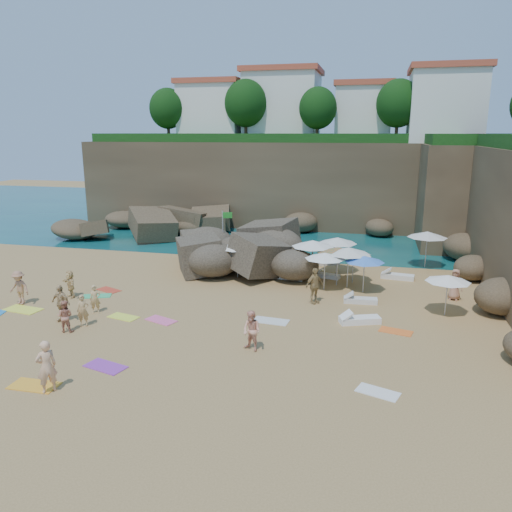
% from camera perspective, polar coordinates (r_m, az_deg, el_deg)
% --- Properties ---
extents(ground, '(120.00, 120.00, 0.00)m').
position_cam_1_polar(ground, '(26.96, -5.64, -5.39)').
color(ground, tan).
rests_on(ground, ground).
extents(seawater, '(120.00, 120.00, 0.00)m').
position_cam_1_polar(seawater, '(55.38, 4.47, 4.66)').
color(seawater, '#0C4751').
rests_on(seawater, ground).
extents(cliff_back, '(44.00, 8.00, 8.00)m').
position_cam_1_polar(cliff_back, '(49.67, 5.94, 8.21)').
color(cliff_back, brown).
rests_on(cliff_back, ground).
extents(cliff_corner, '(10.00, 12.00, 8.00)m').
position_cam_1_polar(cliff_corner, '(45.11, 24.42, 6.48)').
color(cliff_corner, brown).
rests_on(cliff_corner, ground).
extents(rock_promontory, '(12.00, 7.00, 2.00)m').
position_cam_1_polar(rock_promontory, '(45.36, -12.28, 2.31)').
color(rock_promontory, brown).
rests_on(rock_promontory, ground).
extents(clifftop_buildings, '(28.48, 9.48, 7.00)m').
position_cam_1_polar(clifftop_buildings, '(50.16, 7.42, 16.51)').
color(clifftop_buildings, white).
rests_on(clifftop_buildings, cliff_back).
extents(clifftop_trees, '(35.60, 23.82, 4.40)m').
position_cam_1_polar(clifftop_trees, '(43.75, 8.96, 16.88)').
color(clifftop_trees, '#11380F').
rests_on(clifftop_trees, ground).
extents(marina_masts, '(3.10, 0.10, 6.00)m').
position_cam_1_polar(marina_masts, '(59.78, -11.45, 8.01)').
color(marina_masts, white).
rests_on(marina_masts, ground).
extents(rock_outcrop, '(10.23, 9.02, 3.40)m').
position_cam_1_polar(rock_outcrop, '(33.26, -1.97, -1.58)').
color(rock_outcrop, brown).
rests_on(rock_outcrop, ground).
extents(flag_pole, '(0.70, 0.22, 3.64)m').
position_cam_1_polar(flag_pole, '(34.80, -3.63, 3.03)').
color(flag_pole, silver).
rests_on(flag_pole, ground).
extents(parasol_0, '(2.40, 2.40, 2.27)m').
position_cam_1_polar(parasol_0, '(31.04, -2.14, 1.26)').
color(parasol_0, silver).
rests_on(parasol_0, ground).
extents(parasol_1, '(2.50, 2.50, 2.36)m').
position_cam_1_polar(parasol_1, '(32.38, 9.30, 1.77)').
color(parasol_1, silver).
rests_on(parasol_1, ground).
extents(parasol_2, '(2.62, 2.62, 2.47)m').
position_cam_1_polar(parasol_2, '(35.23, 19.00, 2.34)').
color(parasol_2, silver).
rests_on(parasol_2, ground).
extents(parasol_3, '(2.33, 2.33, 2.20)m').
position_cam_1_polar(parasol_3, '(28.84, 7.89, 0.02)').
color(parasol_3, silver).
rests_on(parasol_3, ground).
extents(parasol_5, '(2.61, 2.61, 2.47)m').
position_cam_1_polar(parasol_5, '(30.80, 6.51, 1.42)').
color(parasol_5, silver).
rests_on(parasol_5, ground).
extents(parasol_6, '(2.47, 2.47, 2.34)m').
position_cam_1_polar(parasol_6, '(29.77, 9.34, 0.65)').
color(parasol_6, silver).
rests_on(parasol_6, ground).
extents(parasol_7, '(2.20, 2.20, 2.08)m').
position_cam_1_polar(parasol_7, '(26.32, 21.10, -2.41)').
color(parasol_7, silver).
rests_on(parasol_7, ground).
extents(parasol_8, '(2.11, 2.11, 1.99)m').
position_cam_1_polar(parasol_8, '(30.52, 11.09, 0.29)').
color(parasol_8, silver).
rests_on(parasol_8, ground).
extents(parasol_9, '(2.56, 2.56, 2.42)m').
position_cam_1_polar(parasol_9, '(29.45, 10.54, 0.60)').
color(parasol_9, silver).
rests_on(parasol_9, ground).
extents(parasol_10, '(2.26, 2.26, 2.13)m').
position_cam_1_polar(parasol_10, '(28.76, 12.31, -0.34)').
color(parasol_10, silver).
rests_on(parasol_10, ground).
extents(lounger_0, '(1.96, 1.29, 0.29)m').
position_cam_1_polar(lounger_0, '(34.81, 7.95, -0.75)').
color(lounger_0, silver).
rests_on(lounger_0, ground).
extents(lounger_1, '(1.73, 0.93, 0.26)m').
position_cam_1_polar(lounger_1, '(31.70, 8.08, -2.25)').
color(lounger_1, silver).
rests_on(lounger_1, ground).
extents(lounger_2, '(2.06, 0.92, 0.31)m').
position_cam_1_polar(lounger_2, '(32.36, 15.87, -2.27)').
color(lounger_2, white).
rests_on(lounger_2, ground).
extents(lounger_3, '(1.67, 0.72, 0.25)m').
position_cam_1_polar(lounger_3, '(31.15, 4.00, -2.44)').
color(lounger_3, white).
rests_on(lounger_3, ground).
extents(lounger_4, '(1.81, 0.71, 0.28)m').
position_cam_1_polar(lounger_4, '(27.42, 11.85, -4.99)').
color(lounger_4, silver).
rests_on(lounger_4, ground).
extents(lounger_5, '(2.05, 1.29, 0.30)m').
position_cam_1_polar(lounger_5, '(24.61, 11.78, -7.18)').
color(lounger_5, white).
rests_on(lounger_5, ground).
extents(towel_2, '(1.75, 0.89, 0.03)m').
position_cam_1_polar(towel_2, '(20.25, -24.01, -13.37)').
color(towel_2, '#FFA928').
rests_on(towel_2, ground).
extents(towel_4, '(2.04, 1.22, 0.03)m').
position_cam_1_polar(towel_4, '(28.52, -25.09, -5.56)').
color(towel_4, '#F7FF43').
rests_on(towel_4, ground).
extents(towel_5, '(1.78, 1.01, 0.03)m').
position_cam_1_polar(towel_5, '(24.37, 1.72, -7.43)').
color(towel_5, silver).
rests_on(towel_5, ground).
extents(towel_6, '(1.83, 1.25, 0.03)m').
position_cam_1_polar(towel_6, '(20.78, -16.82, -11.99)').
color(towel_6, purple).
rests_on(towel_6, ground).
extents(towel_7, '(1.62, 1.24, 0.03)m').
position_cam_1_polar(towel_7, '(30.21, -16.47, -3.75)').
color(towel_7, red).
rests_on(towel_7, ground).
extents(towel_9, '(1.72, 1.28, 0.03)m').
position_cam_1_polar(towel_9, '(24.88, -10.81, -7.23)').
color(towel_9, pink).
rests_on(towel_9, ground).
extents(towel_10, '(1.61, 1.09, 0.03)m').
position_cam_1_polar(towel_10, '(24.04, 15.69, -8.28)').
color(towel_10, orange).
rests_on(towel_10, ground).
extents(towel_11, '(1.71, 1.27, 0.03)m').
position_cam_1_polar(towel_11, '(29.32, -17.73, -4.37)').
color(towel_11, '#37C075').
rests_on(towel_11, ground).
extents(towel_12, '(1.66, 1.10, 0.03)m').
position_cam_1_polar(towel_12, '(25.72, -14.91, -6.75)').
color(towel_12, '#EDFF43').
rests_on(towel_12, ground).
extents(towel_13, '(1.64, 1.19, 0.03)m').
position_cam_1_polar(towel_13, '(18.67, 13.75, -14.88)').
color(towel_13, white).
rests_on(towel_13, ground).
extents(person_stand_0, '(0.63, 0.55, 1.44)m').
position_cam_1_polar(person_stand_0, '(26.53, -17.91, -4.70)').
color(person_stand_0, tan).
rests_on(person_stand_0, ground).
extents(person_stand_1, '(0.81, 0.68, 1.50)m').
position_cam_1_polar(person_stand_1, '(24.50, -21.00, -6.44)').
color(person_stand_1, tan).
rests_on(person_stand_1, ground).
extents(person_stand_2, '(1.26, 0.74, 1.84)m').
position_cam_1_polar(person_stand_2, '(31.88, -3.63, -0.58)').
color(person_stand_2, '#F7BE8C').
rests_on(person_stand_2, ground).
extents(person_stand_3, '(1.12, 1.16, 1.95)m').
position_cam_1_polar(person_stand_3, '(26.72, 6.69, -3.39)').
color(person_stand_3, tan).
rests_on(person_stand_3, ground).
extents(person_stand_4, '(0.94, 0.67, 1.72)m').
position_cam_1_polar(person_stand_4, '(29.22, 21.78, -3.04)').
color(person_stand_4, tan).
rests_on(person_stand_4, ground).
extents(person_stand_5, '(1.55, 0.65, 1.62)m').
position_cam_1_polar(person_stand_5, '(37.10, -3.98, 1.33)').
color(person_stand_5, tan).
rests_on(person_stand_5, ground).
extents(person_stand_6, '(0.80, 0.84, 1.94)m').
position_cam_1_polar(person_stand_6, '(19.22, -22.85, -11.57)').
color(person_stand_6, '#F5B98B').
rests_on(person_stand_6, ground).
extents(person_lie_0, '(1.33, 1.91, 0.48)m').
position_cam_1_polar(person_lie_0, '(29.36, -25.32, -4.58)').
color(person_lie_0, tan).
rests_on(person_lie_0, ground).
extents(person_lie_1, '(1.33, 1.95, 0.44)m').
position_cam_1_polar(person_lie_1, '(26.03, -21.28, -6.52)').
color(person_lie_1, tan).
rests_on(person_lie_1, ground).
extents(person_lie_3, '(2.00, 2.02, 0.40)m').
position_cam_1_polar(person_lie_3, '(29.57, -20.37, -4.06)').
color(person_lie_3, '#E0B875').
rests_on(person_lie_3, ground).
extents(person_lie_4, '(1.14, 1.58, 0.36)m').
position_cam_1_polar(person_lie_4, '(25.09, -19.06, -7.19)').
color(person_lie_4, tan).
rests_on(person_lie_4, ground).
extents(person_lie_5, '(1.51, 1.89, 0.64)m').
position_cam_1_polar(person_lie_5, '(21.14, -0.50, -9.97)').
color(person_lie_5, '#F5AA8B').
rests_on(person_lie_5, ground).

